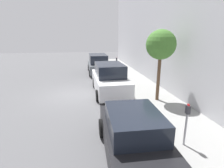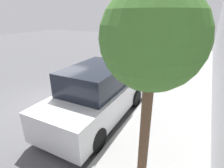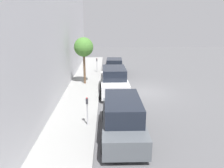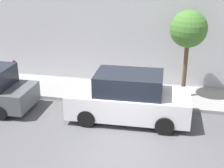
{
  "view_description": "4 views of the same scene",
  "coord_description": "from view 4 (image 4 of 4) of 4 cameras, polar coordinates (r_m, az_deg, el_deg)",
  "views": [
    {
      "loc": [
        0.65,
        -11.13,
        3.79
      ],
      "look_at": [
        2.29,
        -1.35,
        1.0
      ],
      "focal_mm": 28.0,
      "sensor_mm": 36.0,
      "label": 1
    },
    {
      "loc": [
        5.56,
        -4.73,
        3.63
      ],
      "look_at": [
        2.43,
        1.08,
        1.0
      ],
      "focal_mm": 28.0,
      "sensor_mm": 36.0,
      "label": 2
    },
    {
      "loc": [
        2.93,
        16.23,
        5.44
      ],
      "look_at": [
        2.55,
        1.09,
        1.0
      ],
      "focal_mm": 35.0,
      "sensor_mm": 36.0,
      "label": 3
    },
    {
      "loc": [
        -8.84,
        -1.53,
        6.04
      ],
      "look_at": [
        3.56,
        0.99,
        1.0
      ],
      "focal_mm": 50.0,
      "sensor_mm": 36.0,
      "label": 4
    }
  ],
  "objects": [
    {
      "name": "ground_plane",
      "position": [
        10.81,
        1.41,
        -12.24
      ],
      "size": [
        60.0,
        60.0,
        0.0
      ],
      "primitive_type": "plane",
      "color": "#515154"
    },
    {
      "name": "sidewalk",
      "position": [
        14.99,
        4.68,
        -1.79
      ],
      "size": [
        2.66,
        32.0,
        0.15
      ],
      "color": "gray",
      "rests_on": "ground_plane"
    },
    {
      "name": "parked_suv_second",
      "position": [
        12.42,
        3.06,
        -2.6
      ],
      "size": [
        2.08,
        4.84,
        1.98
      ],
      "color": "silver",
      "rests_on": "ground_plane"
    },
    {
      "name": "parking_meter_far",
      "position": [
        15.54,
        -17.27,
        2.1
      ],
      "size": [
        0.11,
        0.15,
        1.52
      ],
      "color": "#ADADB2",
      "rests_on": "sidewalk"
    },
    {
      "name": "street_tree",
      "position": [
        13.96,
        13.81,
        9.6
      ],
      "size": [
        1.61,
        1.61,
        3.95
      ],
      "color": "brown",
      "rests_on": "sidewalk"
    }
  ]
}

